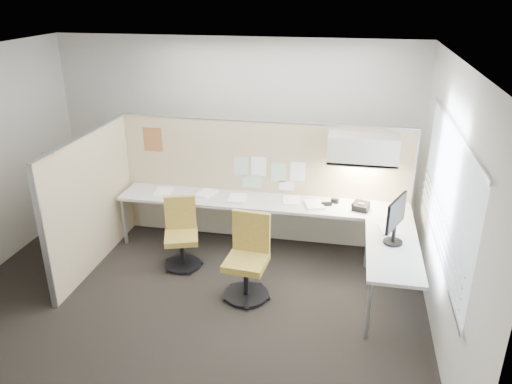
% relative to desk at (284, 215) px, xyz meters
% --- Properties ---
extents(floor, '(5.50, 4.50, 0.01)m').
position_rel_desk_xyz_m(floor, '(-0.93, -1.13, -0.61)').
color(floor, black).
rests_on(floor, ground).
extents(ceiling, '(5.50, 4.50, 0.01)m').
position_rel_desk_xyz_m(ceiling, '(-0.93, -1.13, 2.20)').
color(ceiling, white).
rests_on(ceiling, wall_back).
extents(wall_back, '(5.50, 0.02, 2.80)m').
position_rel_desk_xyz_m(wall_back, '(-0.93, 1.12, 0.80)').
color(wall_back, beige).
rests_on(wall_back, ground).
extents(wall_front, '(5.50, 0.02, 2.80)m').
position_rel_desk_xyz_m(wall_front, '(-0.93, -3.38, 0.80)').
color(wall_front, beige).
rests_on(wall_front, ground).
extents(wall_right, '(0.02, 4.50, 2.80)m').
position_rel_desk_xyz_m(wall_right, '(1.82, -1.13, 0.80)').
color(wall_right, beige).
rests_on(wall_right, ground).
extents(window_pane, '(0.01, 2.80, 1.30)m').
position_rel_desk_xyz_m(window_pane, '(1.79, -1.13, 0.95)').
color(window_pane, '#A4B3BE').
rests_on(window_pane, wall_right).
extents(partition_back, '(4.10, 0.06, 1.75)m').
position_rel_desk_xyz_m(partition_back, '(-0.38, 0.47, 0.27)').
color(partition_back, '#C6B489').
rests_on(partition_back, floor).
extents(partition_left, '(0.06, 2.20, 1.75)m').
position_rel_desk_xyz_m(partition_left, '(-2.43, -0.63, 0.27)').
color(partition_left, '#C6B489').
rests_on(partition_left, floor).
extents(desk, '(4.00, 2.07, 0.73)m').
position_rel_desk_xyz_m(desk, '(0.00, 0.00, 0.00)').
color(desk, beige).
rests_on(desk, floor).
extents(overhead_bin, '(0.90, 0.36, 0.38)m').
position_rel_desk_xyz_m(overhead_bin, '(0.97, 0.26, 0.91)').
color(overhead_bin, beige).
rests_on(overhead_bin, partition_back).
extents(task_light_strip, '(0.60, 0.06, 0.02)m').
position_rel_desk_xyz_m(task_light_strip, '(0.97, 0.26, 0.70)').
color(task_light_strip, '#FFEABF').
rests_on(task_light_strip, overhead_bin).
extents(pinned_papers, '(1.01, 0.00, 0.47)m').
position_rel_desk_xyz_m(pinned_papers, '(-0.30, 0.44, 0.43)').
color(pinned_papers, '#8CBF8C').
rests_on(pinned_papers, partition_back).
extents(poster, '(0.28, 0.00, 0.35)m').
position_rel_desk_xyz_m(poster, '(-1.98, 0.44, 0.82)').
color(poster, orange).
rests_on(poster, partition_back).
extents(chair_left, '(0.54, 0.55, 0.91)m').
position_rel_desk_xyz_m(chair_left, '(-1.29, -0.50, -0.18)').
color(chair_left, black).
rests_on(chair_left, floor).
extents(chair_right, '(0.54, 0.54, 1.01)m').
position_rel_desk_xyz_m(chair_right, '(-0.28, -1.01, -0.13)').
color(chair_right, black).
rests_on(chair_right, floor).
extents(monitor, '(0.24, 0.50, 0.56)m').
position_rel_desk_xyz_m(monitor, '(1.37, -0.76, 0.45)').
color(monitor, black).
rests_on(monitor, desk).
extents(phone, '(0.26, 0.24, 0.12)m').
position_rel_desk_xyz_m(phone, '(1.00, 0.09, 0.18)').
color(phone, black).
rests_on(phone, desk).
extents(stapler, '(0.15, 0.08, 0.05)m').
position_rel_desk_xyz_m(stapler, '(0.55, 0.15, 0.15)').
color(stapler, black).
rests_on(stapler, desk).
extents(tape_dispenser, '(0.11, 0.08, 0.06)m').
position_rel_desk_xyz_m(tape_dispenser, '(0.66, 0.26, 0.16)').
color(tape_dispenser, black).
rests_on(tape_dispenser, desk).
extents(coat_hook, '(0.18, 0.45, 1.35)m').
position_rel_desk_xyz_m(coat_hook, '(-2.51, -1.39, 0.82)').
color(coat_hook, silver).
rests_on(coat_hook, partition_left).
extents(paper_stack_0, '(0.27, 0.33, 0.02)m').
position_rel_desk_xyz_m(paper_stack_0, '(-1.76, 0.16, 0.14)').
color(paper_stack_0, white).
rests_on(paper_stack_0, desk).
extents(paper_stack_1, '(0.30, 0.35, 0.02)m').
position_rel_desk_xyz_m(paper_stack_1, '(-1.14, 0.23, 0.14)').
color(paper_stack_1, white).
rests_on(paper_stack_1, desk).
extents(paper_stack_2, '(0.25, 0.32, 0.04)m').
position_rel_desk_xyz_m(paper_stack_2, '(-0.66, 0.09, 0.15)').
color(paper_stack_2, white).
rests_on(paper_stack_2, desk).
extents(paper_stack_3, '(0.26, 0.33, 0.02)m').
position_rel_desk_xyz_m(paper_stack_3, '(0.07, 0.21, 0.14)').
color(paper_stack_3, white).
rests_on(paper_stack_3, desk).
extents(paper_stack_4, '(0.31, 0.36, 0.03)m').
position_rel_desk_xyz_m(paper_stack_4, '(0.39, 0.12, 0.14)').
color(paper_stack_4, white).
rests_on(paper_stack_4, desk).
extents(paper_stack_5, '(0.29, 0.34, 0.02)m').
position_rel_desk_xyz_m(paper_stack_5, '(1.34, -0.43, 0.14)').
color(paper_stack_5, white).
rests_on(paper_stack_5, desk).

